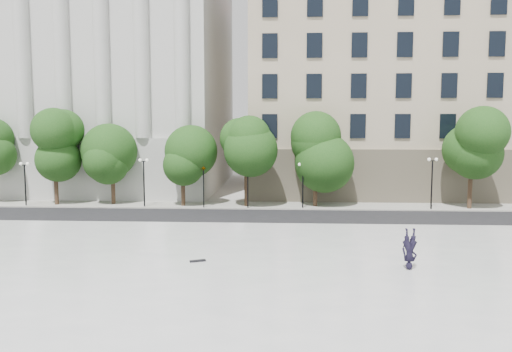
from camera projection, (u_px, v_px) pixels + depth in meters
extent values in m
plane|color=beige|center=(157.00, 298.00, 20.76)|extent=(160.00, 160.00, 0.00)
cube|color=white|center=(173.00, 272.00, 23.72)|extent=(44.00, 22.00, 0.45)
cube|color=black|center=(215.00, 218.00, 38.64)|extent=(60.00, 8.00, 0.02)
cube|color=#B3B0A5|center=(224.00, 205.00, 44.60)|extent=(60.00, 4.00, 0.12)
cube|color=#B9B9B4|center=(96.00, 80.00, 59.15)|extent=(30.00, 26.00, 25.00)
cube|color=#B8A78C|center=(411.00, 96.00, 57.39)|extent=(36.00, 26.00, 21.00)
cylinder|color=black|center=(204.00, 189.00, 42.82)|extent=(0.10, 0.10, 3.50)
imported|color=black|center=(203.00, 165.00, 42.61)|extent=(0.41, 1.66, 0.66)
cylinder|color=black|center=(248.00, 189.00, 42.62)|extent=(0.10, 0.10, 3.50)
imported|color=black|center=(248.00, 165.00, 42.41)|extent=(1.03, 1.74, 0.70)
imported|color=black|center=(409.00, 264.00, 23.31)|extent=(0.77, 1.97, 0.53)
cube|color=black|center=(198.00, 261.00, 24.64)|extent=(0.80, 0.50, 0.08)
cylinder|color=#382619|center=(56.00, 190.00, 44.54)|extent=(0.36, 0.36, 2.80)
sphere|color=#154112|center=(55.00, 148.00, 44.15)|extent=(3.49, 3.49, 3.49)
cylinder|color=#382619|center=(113.00, 192.00, 45.00)|extent=(0.36, 0.36, 2.42)
sphere|color=#154112|center=(112.00, 155.00, 44.67)|extent=(4.46, 4.46, 4.46)
cylinder|color=#382619|center=(183.00, 194.00, 43.87)|extent=(0.36, 0.36, 2.38)
sphere|color=#154112|center=(183.00, 157.00, 43.54)|extent=(4.14, 4.14, 4.14)
cylinder|color=#382619|center=(246.00, 190.00, 43.63)|extent=(0.36, 0.36, 3.10)
sphere|color=#154112|center=(246.00, 142.00, 43.21)|extent=(4.41, 4.41, 4.41)
cylinder|color=#382619|center=(315.00, 193.00, 43.64)|extent=(0.36, 0.36, 2.55)
sphere|color=#154112|center=(316.00, 153.00, 43.29)|extent=(4.57, 4.57, 4.57)
cylinder|color=#382619|center=(470.00, 195.00, 42.40)|extent=(0.36, 0.36, 2.60)
sphere|color=#154112|center=(472.00, 153.00, 42.04)|extent=(4.08, 4.08, 4.08)
cylinder|color=black|center=(25.00, 186.00, 43.95)|extent=(0.12, 0.12, 3.71)
cube|color=black|center=(24.00, 165.00, 43.77)|extent=(0.60, 0.06, 0.06)
sphere|color=white|center=(21.00, 164.00, 43.77)|extent=(0.28, 0.28, 0.28)
sphere|color=white|center=(28.00, 164.00, 43.74)|extent=(0.28, 0.28, 0.28)
cylinder|color=black|center=(144.00, 185.00, 43.37)|extent=(0.12, 0.12, 4.07)
cube|color=black|center=(144.00, 161.00, 43.17)|extent=(0.60, 0.06, 0.06)
sphere|color=white|center=(140.00, 160.00, 43.17)|extent=(0.28, 0.28, 0.28)
sphere|color=white|center=(147.00, 160.00, 43.14)|extent=(0.28, 0.28, 0.28)
cylinder|color=black|center=(303.00, 187.00, 42.66)|extent=(0.12, 0.12, 3.75)
cube|color=black|center=(303.00, 166.00, 42.47)|extent=(0.60, 0.06, 0.06)
sphere|color=white|center=(300.00, 164.00, 42.47)|extent=(0.28, 0.28, 0.28)
sphere|color=white|center=(307.00, 164.00, 42.44)|extent=(0.28, 0.28, 0.28)
cylinder|color=black|center=(432.00, 186.00, 42.06)|extent=(0.12, 0.12, 4.22)
cube|color=black|center=(433.00, 161.00, 41.85)|extent=(0.60, 0.06, 0.06)
sphere|color=white|center=(429.00, 159.00, 41.85)|extent=(0.28, 0.28, 0.28)
sphere|color=white|center=(436.00, 159.00, 41.82)|extent=(0.28, 0.28, 0.28)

